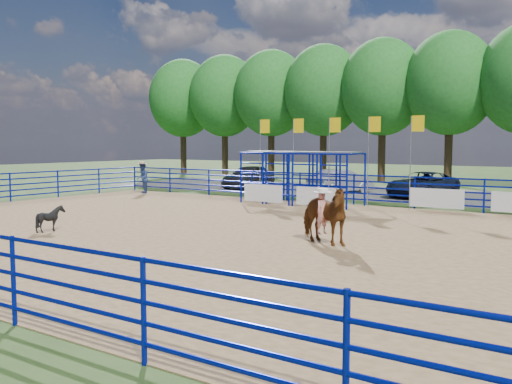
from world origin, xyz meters
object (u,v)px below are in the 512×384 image
car_a (249,177)px  car_b (340,181)px  calf (51,218)px  car_c (423,184)px  horse_and_rider (322,213)px  spectator_cowboy (142,178)px

car_a → car_b: 6.60m
calf → car_c: (6.46, 19.25, 0.24)m
horse_and_rider → car_c: size_ratio=0.46×
calf → car_c: car_c is taller
car_b → spectator_cowboy: bearing=52.5°
spectator_cowboy → car_b: bearing=34.0°
horse_and_rider → car_b: 17.16m
calf → car_a: 19.37m
car_c → car_b: bearing=-163.3°
horse_and_rider → calf: (-8.68, -3.08, -0.47)m
car_a → car_b: (6.60, 0.01, -0.07)m
car_a → car_c: 11.36m
horse_and_rider → car_b: size_ratio=0.53×
calf → car_a: car_a is taller
horse_and_rider → car_c: (-2.22, 16.17, -0.23)m
car_c → car_a: bearing=-166.7°
spectator_cowboy → car_c: (14.47, 7.07, -0.24)m
spectator_cowboy → car_b: size_ratio=0.43×
horse_and_rider → car_a: 20.73m
spectator_cowboy → horse_and_rider: bearing=-28.6°
car_a → car_b: car_a is taller
spectator_cowboy → car_b: spectator_cowboy is taller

